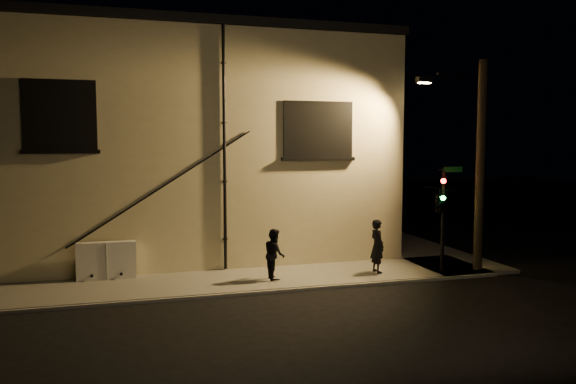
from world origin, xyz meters
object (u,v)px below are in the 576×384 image
object	(u,v)px
pedestrian_a	(377,246)
pedestrian_b	(274,254)
streetlamp_pole	(477,161)
utility_cabinet	(106,261)
traffic_signal	(440,202)

from	to	relation	value
pedestrian_a	pedestrian_b	bearing A→B (deg)	83.71
streetlamp_pole	utility_cabinet	bearing A→B (deg)	170.49
utility_cabinet	pedestrian_a	world-z (taller)	pedestrian_a
traffic_signal	utility_cabinet	bearing A→B (deg)	168.78
pedestrian_a	streetlamp_pole	size ratio (longest dim) A/B	0.25
traffic_signal	streetlamp_pole	size ratio (longest dim) A/B	0.49
pedestrian_a	streetlamp_pole	world-z (taller)	streetlamp_pole
pedestrian_b	streetlamp_pole	xyz separation A→B (m)	(7.08, -0.56, 2.94)
pedestrian_a	streetlamp_pole	distance (m)	4.54
utility_cabinet	streetlamp_pole	world-z (taller)	streetlamp_pole
traffic_signal	streetlamp_pole	bearing A→B (deg)	3.41
streetlamp_pole	traffic_signal	bearing A→B (deg)	-176.59
utility_cabinet	traffic_signal	world-z (taller)	traffic_signal
utility_cabinet	pedestrian_b	world-z (taller)	pedestrian_b
traffic_signal	pedestrian_b	bearing A→B (deg)	173.47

